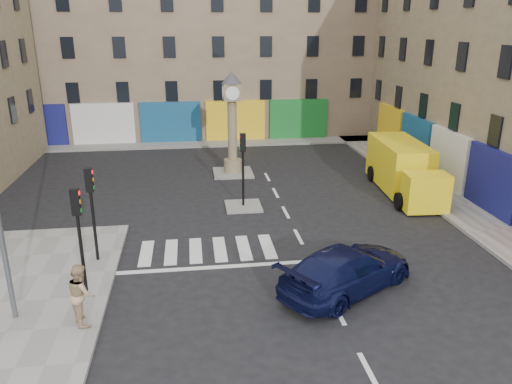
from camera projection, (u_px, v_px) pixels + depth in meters
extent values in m
plane|color=black|center=(322.00, 281.00, 18.11)|extent=(120.00, 120.00, 0.00)
cube|color=gray|center=(425.00, 185.00, 28.55)|extent=(2.60, 30.00, 0.15)
cube|color=gray|center=(198.00, 143.00, 38.42)|extent=(32.00, 2.40, 0.15)
cube|color=gray|center=(243.00, 206.00, 25.35)|extent=(1.80, 1.80, 0.12)
cube|color=gray|center=(233.00, 173.00, 30.98)|extent=(2.40, 2.40, 0.12)
cube|color=#8C755D|center=(192.00, 28.00, 41.15)|extent=(32.00, 10.00, 17.00)
cylinder|color=black|center=(82.00, 254.00, 16.77)|extent=(0.12, 0.12, 2.80)
cube|color=black|center=(75.00, 202.00, 16.17)|extent=(0.28, 0.22, 0.90)
cylinder|color=black|center=(94.00, 226.00, 19.02)|extent=(0.12, 0.12, 2.80)
cube|color=black|center=(89.00, 180.00, 18.42)|extent=(0.28, 0.22, 0.90)
cylinder|color=black|center=(243.00, 179.00, 24.88)|extent=(0.12, 0.12, 2.80)
cube|color=black|center=(243.00, 143.00, 24.28)|extent=(0.28, 0.22, 0.90)
cylinder|color=#938260|center=(233.00, 166.00, 30.83)|extent=(1.10, 1.10, 0.80)
cylinder|color=#938260|center=(232.00, 131.00, 30.12)|extent=(0.56, 0.56, 3.60)
cube|color=#938260|center=(232.00, 92.00, 29.38)|extent=(1.00, 1.00, 1.00)
cylinder|color=white|center=(232.00, 93.00, 28.89)|extent=(0.80, 0.06, 0.80)
cone|color=#333338|center=(232.00, 77.00, 29.11)|extent=(1.20, 1.20, 0.70)
imported|color=black|center=(347.00, 269.00, 17.32)|extent=(5.80, 4.84, 1.59)
cube|color=yellow|center=(399.00, 164.00, 28.03)|extent=(2.57, 5.45, 2.54)
cube|color=yellow|center=(425.00, 192.00, 24.38)|extent=(2.19, 1.47, 1.88)
cube|color=black|center=(427.00, 184.00, 24.18)|extent=(1.94, 1.12, 0.77)
cylinder|color=black|center=(399.00, 201.00, 24.93)|extent=(0.34, 0.90, 0.88)
cylinder|color=black|center=(442.00, 200.00, 25.06)|extent=(0.34, 0.90, 0.88)
cylinder|color=black|center=(372.00, 173.00, 29.52)|extent=(0.34, 0.90, 0.88)
cylinder|color=black|center=(408.00, 173.00, 29.65)|extent=(0.34, 0.90, 0.88)
imported|color=tan|center=(81.00, 294.00, 15.11)|extent=(1.06, 1.16, 1.94)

